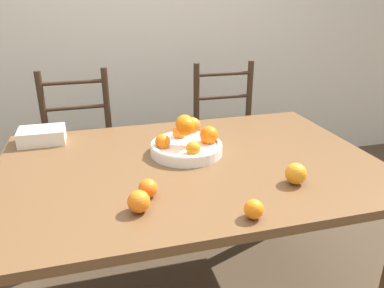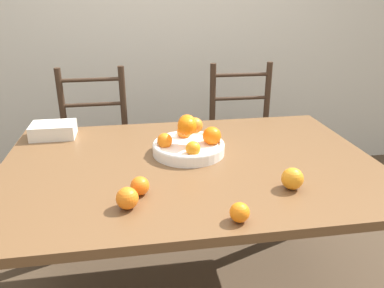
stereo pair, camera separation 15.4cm
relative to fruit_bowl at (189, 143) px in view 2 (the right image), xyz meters
name	(u,v)px [view 2 (the right image)]	position (x,y,z in m)	size (l,w,h in m)	color
wall_back	(158,12)	(-0.01, 1.46, 0.48)	(8.00, 0.06, 2.60)	beige
dining_table	(191,182)	(-0.01, -0.09, -0.14)	(1.57, 1.06, 0.77)	brown
fruit_bowl	(189,143)	(0.00, 0.00, 0.00)	(0.32, 0.32, 0.18)	white
orange_loose_0	(292,179)	(0.32, -0.38, -0.01)	(0.08, 0.08, 0.08)	orange
orange_loose_1	(127,198)	(-0.27, -0.42, -0.01)	(0.07, 0.07, 0.07)	orange
orange_loose_2	(240,212)	(0.07, -0.55, -0.02)	(0.06, 0.06, 0.06)	orange
orange_loose_3	(140,186)	(-0.23, -0.33, -0.02)	(0.07, 0.07, 0.07)	orange
chair_left	(96,157)	(-0.49, 0.73, -0.35)	(0.42, 0.41, 1.01)	#382619
chair_right	(243,148)	(0.48, 0.73, -0.35)	(0.43, 0.41, 1.01)	#382619
book_stack	(53,130)	(-0.63, 0.31, -0.02)	(0.21, 0.15, 0.07)	silver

